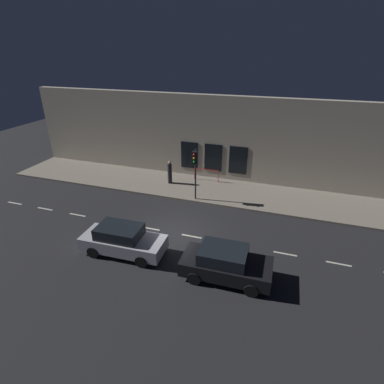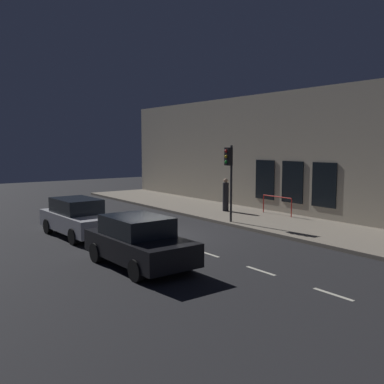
% 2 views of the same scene
% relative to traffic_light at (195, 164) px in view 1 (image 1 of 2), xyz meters
% --- Properties ---
extents(ground_plane, '(60.00, 60.00, 0.00)m').
position_rel_traffic_light_xyz_m(ground_plane, '(-4.22, -0.16, -2.81)').
color(ground_plane, '#232326').
extents(sidewalk, '(4.50, 32.00, 0.15)m').
position_rel_traffic_light_xyz_m(sidewalk, '(2.03, -0.16, -2.73)').
color(sidewalk, gray).
rests_on(sidewalk, ground).
extents(building_facade, '(0.65, 32.00, 6.64)m').
position_rel_traffic_light_xyz_m(building_facade, '(4.58, -0.16, 0.51)').
color(building_facade, '#B2A893').
rests_on(building_facade, ground).
extents(lane_centre_line, '(0.12, 27.20, 0.01)m').
position_rel_traffic_light_xyz_m(lane_centre_line, '(-4.22, -1.16, -2.80)').
color(lane_centre_line, beige).
rests_on(lane_centre_line, ground).
extents(traffic_light, '(0.45, 0.32, 3.63)m').
position_rel_traffic_light_xyz_m(traffic_light, '(0.00, 0.00, 0.00)').
color(traffic_light, '#2D2D30').
rests_on(traffic_light, sidewalk).
extents(parked_car_0, '(1.93, 4.42, 1.58)m').
position_rel_traffic_light_xyz_m(parked_car_0, '(-6.78, 1.77, -2.02)').
color(parked_car_0, '#B7B7BC').
rests_on(parked_car_0, ground).
extents(parked_car_1, '(2.03, 4.20, 1.58)m').
position_rel_traffic_light_xyz_m(parked_car_1, '(-6.94, -3.72, -2.02)').
color(parked_car_1, black).
rests_on(parked_car_1, ground).
extents(pedestrian_0, '(0.45, 0.45, 1.80)m').
position_rel_traffic_light_xyz_m(pedestrian_0, '(2.13, 2.74, -1.81)').
color(pedestrian_0, '#232328').
rests_on(pedestrian_0, sidewalk).
extents(red_railing, '(0.05, 2.02, 0.97)m').
position_rel_traffic_light_xyz_m(red_railing, '(3.47, 0.16, -1.94)').
color(red_railing, red).
rests_on(red_railing, sidewalk).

